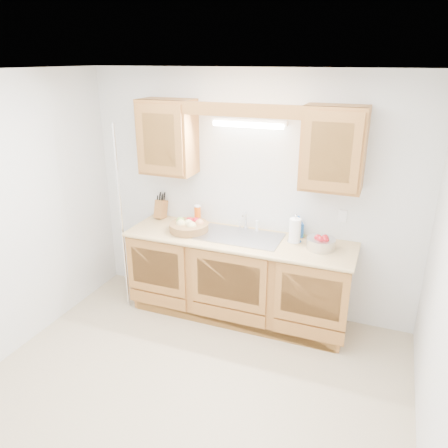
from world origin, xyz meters
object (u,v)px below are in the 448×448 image
at_px(fruit_basket, 189,226).
at_px(paper_towel, 295,231).
at_px(apple_bowl, 321,243).
at_px(knife_block, 161,209).

xyz_separation_m(fruit_basket, paper_towel, (1.08, 0.11, 0.06)).
height_order(paper_towel, apple_bowl, paper_towel).
bearing_deg(knife_block, paper_towel, -1.35).
relative_size(fruit_basket, paper_towel, 1.58).
relative_size(fruit_basket, knife_block, 1.52).
bearing_deg(paper_towel, apple_bowl, -14.11).
distance_m(fruit_basket, knife_block, 0.53).
bearing_deg(fruit_basket, paper_towel, 5.78).
bearing_deg(paper_towel, knife_block, 174.71).
bearing_deg(paper_towel, fruit_basket, -174.22).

